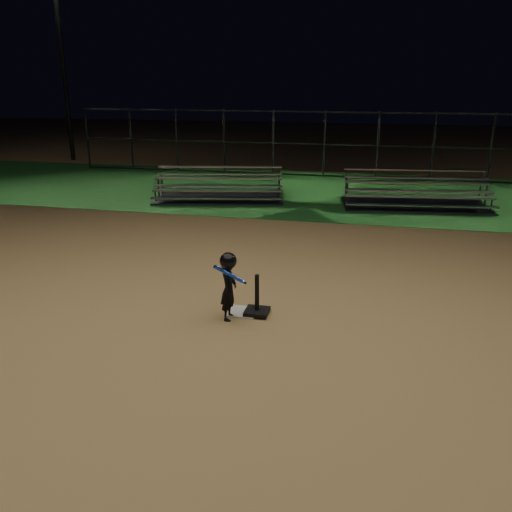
{
  "coord_description": "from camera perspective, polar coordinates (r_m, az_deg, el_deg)",
  "views": [
    {
      "loc": [
        1.94,
        -7.68,
        3.63
      ],
      "look_at": [
        0.0,
        1.0,
        0.65
      ],
      "focal_mm": 37.14,
      "sensor_mm": 36.0,
      "label": 1
    }
  ],
  "objects": [
    {
      "name": "backstop_fence",
      "position": [
        20.91,
        7.37,
        11.84
      ],
      "size": [
        20.08,
        0.08,
        2.5
      ],
      "color": "#38383D",
      "rests_on": "ground"
    },
    {
      "name": "bleacher_left",
      "position": [
        16.85,
        -4.01,
        6.74
      ],
      "size": [
        4.27,
        2.68,
        0.97
      ],
      "rotation": [
        0.0,
        0.0,
        0.2
      ],
      "color": "silver",
      "rests_on": "ground"
    },
    {
      "name": "batting_tee",
      "position": [
        8.59,
        0.1,
        -5.47
      ],
      "size": [
        0.38,
        0.38,
        0.66
      ],
      "color": "black",
      "rests_on": "home_plate"
    },
    {
      "name": "bleacher_right",
      "position": [
        16.55,
        16.78,
        5.82
      ],
      "size": [
        4.42,
        2.54,
        1.03
      ],
      "rotation": [
        0.0,
        0.0,
        0.12
      ],
      "color": "#A4A4A8",
      "rests_on": "ground"
    },
    {
      "name": "grass_strip",
      "position": [
        18.15,
        6.27,
        6.9
      ],
      "size": [
        60.0,
        8.0,
        0.01
      ],
      "primitive_type": "cube",
      "color": "#194E1B",
      "rests_on": "ground"
    },
    {
      "name": "light_pole_left",
      "position": [
        26.61,
        -20.31,
        20.3
      ],
      "size": [
        0.9,
        0.53,
        8.3
      ],
      "color": "#2D2D30",
      "rests_on": "ground"
    },
    {
      "name": "ground",
      "position": [
        8.71,
        -1.45,
        -6.1
      ],
      "size": [
        80.0,
        80.0,
        0.0
      ],
      "primitive_type": "plane",
      "color": "#A6804B",
      "rests_on": "ground"
    },
    {
      "name": "home_plate",
      "position": [
        8.71,
        -1.45,
        -6.03
      ],
      "size": [
        0.45,
        0.45,
        0.02
      ],
      "primitive_type": "cube",
      "color": "beige",
      "rests_on": "ground"
    },
    {
      "name": "child_batter",
      "position": [
        8.28,
        -2.97,
        -3.06
      ],
      "size": [
        0.45,
        0.51,
        1.11
      ],
      "rotation": [
        0.0,
        0.0,
        1.53
      ],
      "color": "black",
      "rests_on": "ground"
    }
  ]
}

